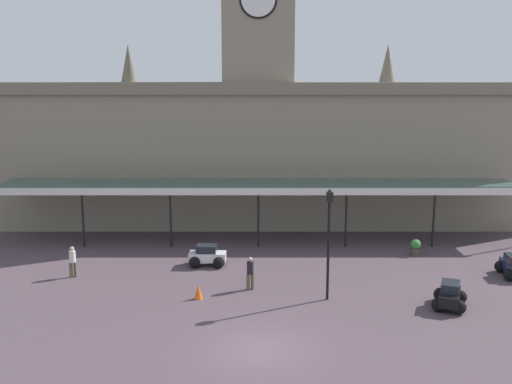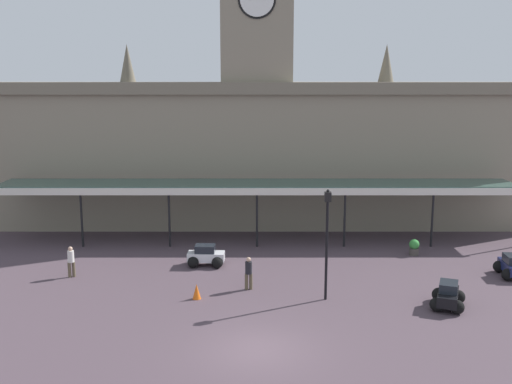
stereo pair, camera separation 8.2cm
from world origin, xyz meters
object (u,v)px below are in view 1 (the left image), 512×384
car_navy_sedan (510,267)px  traffic_cone (196,292)px  car_black_sedan (447,296)px  victorian_lamppost (326,232)px  pedestrian_beside_cars (248,272)px  planter_by_canopy (413,247)px  car_white_sedan (205,257)px  pedestrian_crossing_forecourt (70,261)px

car_navy_sedan → traffic_cone: bearing=-168.9°
car_black_sedan → victorian_lamppost: victorian_lamppost is taller
pedestrian_beside_cars → planter_by_canopy: size_ratio=1.74×
car_navy_sedan → traffic_cone: car_navy_sedan is taller
car_white_sedan → car_black_sedan: bearing=-27.9°
car_white_sedan → planter_by_canopy: bearing=9.3°
car_navy_sedan → pedestrian_beside_cars: size_ratio=1.26×
traffic_cone → car_black_sedan: bearing=-5.1°
car_white_sedan → car_black_sedan: (11.63, -6.15, 0.00)m
car_navy_sedan → car_white_sedan: (-16.41, 1.87, 0.00)m
car_white_sedan → traffic_cone: size_ratio=2.84×
car_navy_sedan → planter_by_canopy: 5.70m
car_navy_sedan → pedestrian_crossing_forecourt: (-23.38, -0.08, 0.41)m
car_white_sedan → traffic_cone: 5.10m
car_navy_sedan → pedestrian_beside_cars: 14.11m
car_navy_sedan → victorian_lamppost: (-10.29, -3.30, 2.79)m
car_black_sedan → victorian_lamppost: size_ratio=0.42×
victorian_lamppost → car_white_sedan: bearing=139.8°
car_black_sedan → traffic_cone: 11.70m
pedestrian_beside_cars → pedestrian_crossing_forecourt: 9.59m
victorian_lamppost → planter_by_canopy: (6.12, 7.18, -2.80)m
pedestrian_crossing_forecourt → car_white_sedan: bearing=15.7°
victorian_lamppost → planter_by_canopy: size_ratio=5.57×
traffic_cone → pedestrian_crossing_forecourt: bearing=155.6°
car_white_sedan → pedestrian_beside_cars: pedestrian_beside_cars is taller
pedestrian_beside_cars → pedestrian_crossing_forecourt: size_ratio=1.00×
car_white_sedan → pedestrian_beside_cars: bearing=-57.4°
car_black_sedan → planter_by_canopy: bearing=85.7°
pedestrian_beside_cars → pedestrian_crossing_forecourt: same height
planter_by_canopy → pedestrian_beside_cars: bearing=-149.2°
car_white_sedan → planter_by_canopy: car_white_sedan is taller
car_white_sedan → car_black_sedan: size_ratio=0.93×
pedestrian_beside_cars → victorian_lamppost: (3.68, -1.35, 2.38)m
car_white_sedan → pedestrian_crossing_forecourt: (-6.96, -1.95, 0.41)m
car_black_sedan → traffic_cone: (-11.65, 1.05, -0.14)m
pedestrian_beside_cars → traffic_cone: bearing=-152.6°
car_navy_sedan → car_black_sedan: (-4.78, -4.28, 0.00)m
car_white_sedan → car_navy_sedan: bearing=-6.5°
car_white_sedan → pedestrian_crossing_forecourt: bearing=-164.3°
pedestrian_crossing_forecourt → victorian_lamppost: size_ratio=0.31×
car_black_sedan → planter_by_canopy: (0.61, 8.16, -0.01)m
car_black_sedan → pedestrian_crossing_forecourt: size_ratio=1.33×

